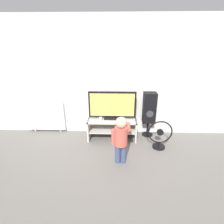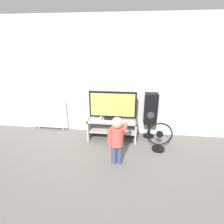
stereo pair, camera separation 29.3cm
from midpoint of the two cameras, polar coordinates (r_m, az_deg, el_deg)
name	(u,v)px [view 2 (the right image)]	position (r m, az deg, el deg)	size (l,w,h in m)	color
ground_plane	(111,143)	(3.88, 1.94, -10.07)	(16.00, 16.00, 0.00)	slate
wall_back	(114,79)	(3.94, 2.90, 10.79)	(10.00, 0.06, 2.60)	silver
tv_stand	(113,125)	(3.94, 2.30, -4.39)	(1.08, 0.48, 0.47)	beige
television	(113,106)	(3.78, 2.43, 2.04)	(1.02, 0.20, 0.61)	black
game_console	(101,119)	(3.82, -1.54, -2.23)	(0.05, 0.18, 0.05)	white
remote_primary	(131,122)	(3.72, 8.47, -3.39)	(0.05, 0.13, 0.03)	white
remote_secondary	(118,122)	(3.71, 4.10, -3.25)	(0.06, 0.13, 0.03)	white
child	(117,137)	(3.05, 4.47, -8.09)	(0.34, 0.50, 0.89)	#3F4C72
speaker_tower	(151,110)	(3.97, 14.57, 0.64)	(0.28, 0.25, 1.03)	black
floor_fan	(159,138)	(3.68, 17.42, -8.17)	(0.50, 0.26, 0.60)	black
radiator	(50,114)	(4.52, -17.99, -0.70)	(0.89, 0.08, 0.75)	white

